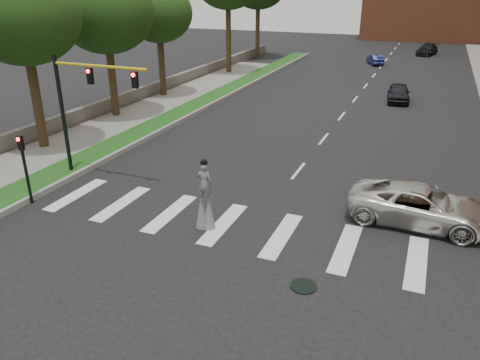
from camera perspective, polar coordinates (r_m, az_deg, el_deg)
ground_plane at (r=18.55m, az=0.34°, el=-7.45°), size 160.00×160.00×0.00m
grass_median at (r=40.06m, az=-4.25°, el=9.59°), size 2.00×60.00×0.25m
median_curb at (r=39.60m, az=-2.87°, el=9.49°), size 0.20×60.00×0.28m
sidewalk_left at (r=33.50m, az=-16.57°, el=5.93°), size 4.00×60.00×0.18m
stone_wall at (r=44.30m, az=-9.61°, el=11.20°), size 0.50×56.00×1.10m
manhole at (r=16.18m, az=7.73°, el=-12.71°), size 0.90×0.90×0.04m
traffic_signal at (r=24.37m, az=-18.93°, el=9.35°), size 5.30×0.23×6.20m
secondary_signal at (r=22.93m, az=-24.79°, el=1.85°), size 0.25×0.21×3.23m
stilt_performer at (r=19.02m, az=-4.28°, el=-2.62°), size 0.84×0.54×3.05m
suv_crossing at (r=20.89m, az=21.16°, el=-2.93°), size 5.97×2.97×1.63m
car_near at (r=42.34m, az=18.77°, el=10.03°), size 2.19×4.49×1.48m
car_mid at (r=61.27m, az=16.14°, el=13.92°), size 2.57×3.83×1.19m
car_far at (r=71.82m, az=21.87°, el=14.54°), size 3.05×5.31×1.45m
tree_1 at (r=29.62m, az=-25.03°, el=17.62°), size 6.34×6.34×10.38m
tree_2 at (r=35.57m, az=-16.10°, el=19.05°), size 6.71×6.71×10.33m
tree_3 at (r=41.71m, az=-9.91°, el=19.34°), size 5.65×5.65×9.39m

